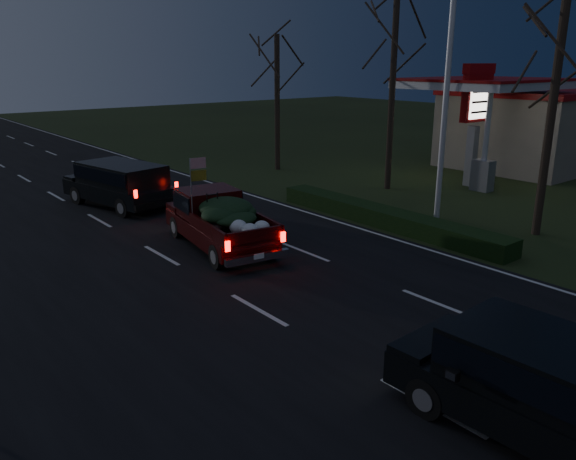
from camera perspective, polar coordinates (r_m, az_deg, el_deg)
ground at (r=13.47m, az=-3.03°, el=-8.16°), size 120.00×120.00×0.00m
road_asphalt at (r=13.46m, az=-3.03°, el=-8.13°), size 14.00×120.00×0.02m
hedge_row at (r=20.46m, az=9.77°, el=1.31°), size 1.00×10.00×0.60m
light_pole at (r=20.45m, az=15.98°, el=15.63°), size 0.50×0.90×9.16m
gas_price_pylon at (r=27.58m, az=18.57°, el=11.99°), size 2.00×0.41×5.57m
gas_station_building at (r=35.15m, az=24.13°, el=9.36°), size 10.00×7.00×4.00m
gas_canopy at (r=29.77m, az=19.17°, el=13.35°), size 7.10×6.10×4.88m
bare_tree_near at (r=20.20m, az=25.75°, el=15.00°), size 3.60×3.60×7.50m
bare_tree_mid at (r=25.92m, az=10.78°, el=18.01°), size 3.60×3.60×8.50m
bare_tree_far at (r=30.32m, az=-1.12°, el=15.95°), size 3.60×3.60×7.00m
pickup_truck at (r=17.74m, az=-7.03°, el=1.28°), size 2.63×5.17×2.59m
lead_suv at (r=23.55m, az=-16.66°, el=4.86°), size 3.00×5.31×1.44m
rear_suv at (r=9.62m, az=25.70°, el=-13.97°), size 2.31×4.79×1.36m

